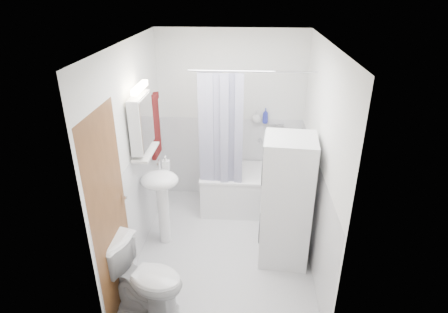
# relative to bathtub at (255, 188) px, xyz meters

# --- Properties ---
(floor) EXTENTS (2.60, 2.60, 0.00)m
(floor) POSITION_rel_bathtub_xyz_m (-0.37, -0.92, -0.31)
(floor) COLOR silver
(floor) RESTS_ON ground
(room_walls) EXTENTS (2.60, 2.60, 2.60)m
(room_walls) POSITION_rel_bathtub_xyz_m (-0.37, -0.92, 1.17)
(room_walls) COLOR white
(room_walls) RESTS_ON ground
(wainscot) EXTENTS (1.98, 2.58, 2.58)m
(wainscot) POSITION_rel_bathtub_xyz_m (-0.37, -0.63, 0.29)
(wainscot) COLOR white
(wainscot) RESTS_ON ground
(door) EXTENTS (0.05, 2.00, 2.00)m
(door) POSITION_rel_bathtub_xyz_m (-1.32, -1.47, 0.69)
(door) COLOR brown
(door) RESTS_ON ground
(bathtub) EXTENTS (1.49, 0.70, 0.57)m
(bathtub) POSITION_rel_bathtub_xyz_m (0.00, 0.00, 0.00)
(bathtub) COLOR silver
(bathtub) RESTS_ON ground
(tub_spout) EXTENTS (0.04, 0.12, 0.04)m
(tub_spout) POSITION_rel_bathtub_xyz_m (0.20, 0.33, 0.57)
(tub_spout) COLOR silver
(tub_spout) RESTS_ON room_walls
(curtain_rod) EXTENTS (1.67, 0.02, 0.02)m
(curtain_rod) POSITION_rel_bathtub_xyz_m (-0.00, -0.29, 1.69)
(curtain_rod) COLOR silver
(curtain_rod) RESTS_ON room_walls
(shower_curtain) EXTENTS (0.55, 0.02, 1.45)m
(shower_curtain) POSITION_rel_bathtub_xyz_m (-0.46, -0.29, 0.94)
(shower_curtain) COLOR #141447
(shower_curtain) RESTS_ON curtain_rod
(sink) EXTENTS (0.44, 0.37, 1.04)m
(sink) POSITION_rel_bathtub_xyz_m (-1.12, -0.83, 0.39)
(sink) COLOR white
(sink) RESTS_ON ground
(medicine_cabinet) EXTENTS (0.13, 0.50, 0.71)m
(medicine_cabinet) POSITION_rel_bathtub_xyz_m (-1.27, -0.82, 1.25)
(medicine_cabinet) COLOR silver
(medicine_cabinet) RESTS_ON room_walls
(shelf) EXTENTS (0.18, 0.54, 0.02)m
(shelf) POSITION_rel_bathtub_xyz_m (-1.26, -0.82, 0.89)
(shelf) COLOR silver
(shelf) RESTS_ON room_walls
(shower_caddy) EXTENTS (0.22, 0.06, 0.02)m
(shower_caddy) POSITION_rel_bathtub_xyz_m (0.25, 0.32, 0.84)
(shower_caddy) COLOR silver
(shower_caddy) RESTS_ON room_walls
(towel) EXTENTS (0.07, 0.34, 0.82)m
(towel) POSITION_rel_bathtub_xyz_m (-1.30, -0.17, 0.97)
(towel) COLOR #560F12
(towel) RESTS_ON room_walls
(washer_dryer) EXTENTS (0.58, 0.57, 1.50)m
(washer_dryer) POSITION_rel_bathtub_xyz_m (0.31, -1.03, 0.44)
(washer_dryer) COLOR silver
(washer_dryer) RESTS_ON ground
(toilet) EXTENTS (0.85, 0.62, 0.74)m
(toilet) POSITION_rel_bathtub_xyz_m (-1.05, -1.88, 0.06)
(toilet) COLOR white
(toilet) RESTS_ON ground
(soap_pump) EXTENTS (0.08, 0.17, 0.08)m
(soap_pump) POSITION_rel_bathtub_xyz_m (-1.08, -0.67, 0.64)
(soap_pump) COLOR gray
(soap_pump) RESTS_ON sink
(shelf_bottle) EXTENTS (0.07, 0.18, 0.07)m
(shelf_bottle) POSITION_rel_bathtub_xyz_m (-1.26, -0.97, 0.94)
(shelf_bottle) COLOR gray
(shelf_bottle) RESTS_ON shelf
(shelf_cup) EXTENTS (0.10, 0.09, 0.10)m
(shelf_cup) POSITION_rel_bathtub_xyz_m (-1.26, -0.70, 0.95)
(shelf_cup) COLOR gray
(shelf_cup) RESTS_ON shelf
(shampoo_a) EXTENTS (0.13, 0.17, 0.13)m
(shampoo_a) POSITION_rel_bathtub_xyz_m (-0.02, 0.32, 0.91)
(shampoo_a) COLOR gray
(shampoo_a) RESTS_ON shower_caddy
(shampoo_b) EXTENTS (0.08, 0.21, 0.08)m
(shampoo_b) POSITION_rel_bathtub_xyz_m (0.10, 0.32, 0.89)
(shampoo_b) COLOR #262E9B
(shampoo_b) RESTS_ON shower_caddy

